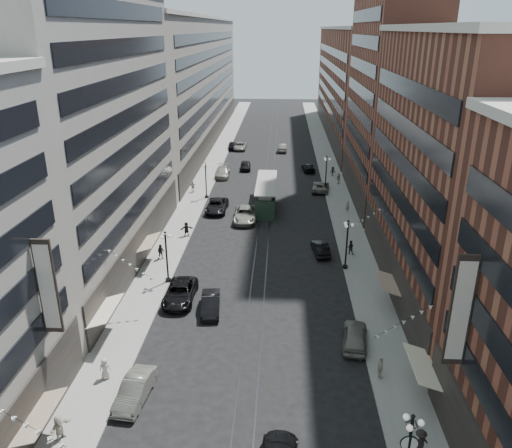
% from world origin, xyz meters
% --- Properties ---
extents(ground, '(220.00, 220.00, 0.00)m').
position_xyz_m(ground, '(0.00, 60.00, 0.00)').
color(ground, black).
rests_on(ground, ground).
extents(sidewalk_west, '(4.00, 180.00, 0.15)m').
position_xyz_m(sidewalk_west, '(-11.00, 70.00, 0.07)').
color(sidewalk_west, gray).
rests_on(sidewalk_west, ground).
extents(sidewalk_east, '(4.00, 180.00, 0.15)m').
position_xyz_m(sidewalk_east, '(11.00, 70.00, 0.07)').
color(sidewalk_east, gray).
rests_on(sidewalk_east, ground).
extents(rail_west, '(0.12, 180.00, 0.02)m').
position_xyz_m(rail_west, '(-0.70, 70.00, 0.01)').
color(rail_west, '#2D2D33').
rests_on(rail_west, ground).
extents(rail_east, '(0.12, 180.00, 0.02)m').
position_xyz_m(rail_east, '(0.70, 70.00, 0.01)').
color(rail_east, '#2D2D33').
rests_on(rail_east, ground).
extents(building_west_mid, '(8.00, 36.00, 28.00)m').
position_xyz_m(building_west_mid, '(-17.00, 33.00, 14.00)').
color(building_west_mid, gray).
rests_on(building_west_mid, ground).
extents(building_west_far, '(8.00, 90.00, 26.00)m').
position_xyz_m(building_west_far, '(-17.00, 96.00, 13.00)').
color(building_west_far, gray).
rests_on(building_west_far, ground).
extents(building_east_mid, '(8.00, 30.00, 24.00)m').
position_xyz_m(building_east_mid, '(17.00, 28.00, 12.00)').
color(building_east_mid, brown).
rests_on(building_east_mid, ground).
extents(building_east_tower, '(8.00, 26.00, 42.00)m').
position_xyz_m(building_east_tower, '(17.00, 56.00, 21.00)').
color(building_east_tower, brown).
rests_on(building_east_tower, ground).
extents(building_east_far, '(8.00, 72.00, 24.00)m').
position_xyz_m(building_east_far, '(17.00, 105.00, 12.00)').
color(building_east_far, brown).
rests_on(building_east_far, ground).
extents(lamppost_sw_far, '(1.03, 1.14, 5.52)m').
position_xyz_m(lamppost_sw_far, '(-9.20, 28.00, 3.10)').
color(lamppost_sw_far, black).
rests_on(lamppost_sw_far, sidewalk_west).
extents(lamppost_sw_mid, '(1.03, 1.14, 5.52)m').
position_xyz_m(lamppost_sw_mid, '(-9.20, 55.00, 3.10)').
color(lamppost_sw_mid, black).
rests_on(lamppost_sw_mid, sidewalk_west).
extents(lamppost_se_far, '(1.03, 1.14, 5.52)m').
position_xyz_m(lamppost_se_far, '(9.20, 32.00, 3.10)').
color(lamppost_se_far, black).
rests_on(lamppost_se_far, sidewalk_east).
extents(lamppost_se_mid, '(1.03, 1.14, 5.52)m').
position_xyz_m(lamppost_se_mid, '(9.20, 60.00, 3.10)').
color(lamppost_se_mid, black).
rests_on(lamppost_se_mid, sidewalk_east).
extents(streetcar, '(2.88, 12.99, 3.59)m').
position_xyz_m(streetcar, '(0.00, 52.27, 1.66)').
color(streetcar, '#213327').
rests_on(streetcar, ground).
extents(car_1, '(2.17, 4.99, 1.60)m').
position_xyz_m(car_1, '(-7.78, 10.84, 0.80)').
color(car_1, '#68675C').
rests_on(car_1, ground).
extents(car_2, '(2.74, 5.93, 1.65)m').
position_xyz_m(car_2, '(-7.27, 24.49, 0.82)').
color(car_2, black).
rests_on(car_2, ground).
extents(car_4, '(2.65, 5.17, 1.68)m').
position_xyz_m(car_4, '(8.40, 18.18, 0.84)').
color(car_4, slate).
rests_on(car_4, ground).
extents(car_5, '(2.09, 4.84, 1.55)m').
position_xyz_m(car_5, '(-4.11, 22.72, 0.77)').
color(car_5, black).
rests_on(car_5, ground).
extents(pedestrian_1, '(0.85, 0.51, 1.68)m').
position_xyz_m(pedestrian_1, '(-10.54, 12.77, 0.99)').
color(pedestrian_1, '#B9AA99').
rests_on(pedestrian_1, sidewalk_west).
extents(pedestrian_2, '(0.90, 0.58, 1.73)m').
position_xyz_m(pedestrian_2, '(-11.12, 33.20, 1.01)').
color(pedestrian_2, black).
rests_on(pedestrian_2, sidewalk_west).
extents(pedestrian_3, '(1.29, 0.93, 1.85)m').
position_xyz_m(pedestrian_3, '(10.78, 6.79, 1.07)').
color(pedestrian_3, black).
rests_on(pedestrian_3, sidewalk_east).
extents(pedestrian_4, '(0.50, 1.04, 1.76)m').
position_xyz_m(pedestrian_4, '(9.69, 13.90, 1.03)').
color(pedestrian_4, '#BEB49E').
rests_on(pedestrian_4, sidewalk_east).
extents(car_7, '(2.90, 6.10, 1.68)m').
position_xyz_m(car_7, '(-6.91, 49.40, 0.84)').
color(car_7, black).
rests_on(car_7, ground).
extents(car_8, '(2.62, 5.98, 1.71)m').
position_xyz_m(car_8, '(-8.12, 66.99, 0.85)').
color(car_8, gray).
rests_on(car_8, ground).
extents(car_9, '(2.33, 4.77, 1.57)m').
position_xyz_m(car_9, '(-8.40, 88.06, 0.78)').
color(car_9, black).
rests_on(car_9, ground).
extents(car_10, '(2.12, 4.63, 1.47)m').
position_xyz_m(car_10, '(6.80, 35.73, 0.74)').
color(car_10, black).
rests_on(car_10, ground).
extents(car_11, '(3.08, 5.63, 1.50)m').
position_xyz_m(car_11, '(8.40, 59.75, 0.75)').
color(car_11, slate).
rests_on(car_11, ground).
extents(car_12, '(2.47, 5.10, 1.43)m').
position_xyz_m(car_12, '(7.00, 71.47, 0.72)').
color(car_12, black).
rests_on(car_12, ground).
extents(car_13, '(2.12, 4.72, 1.58)m').
position_xyz_m(car_13, '(-4.45, 71.89, 0.79)').
color(car_13, black).
rests_on(car_13, ground).
extents(car_14, '(1.97, 5.02, 1.63)m').
position_xyz_m(car_14, '(2.36, 86.81, 0.81)').
color(car_14, '#68655D').
rests_on(car_14, ground).
extents(pedestrian_5, '(1.70, 1.07, 1.78)m').
position_xyz_m(pedestrian_5, '(-9.50, 40.01, 1.04)').
color(pedestrian_5, black).
rests_on(pedestrian_5, sidewalk_west).
extents(pedestrian_6, '(1.14, 0.77, 1.78)m').
position_xyz_m(pedestrian_6, '(-11.72, 57.61, 1.04)').
color(pedestrian_6, '#B0A792').
rests_on(pedestrian_6, sidewalk_west).
extents(pedestrian_7, '(0.84, 0.51, 1.66)m').
position_xyz_m(pedestrian_7, '(10.16, 35.65, 0.98)').
color(pedestrian_7, black).
rests_on(pedestrian_7, sidewalk_east).
extents(pedestrian_8, '(0.71, 0.57, 1.69)m').
position_xyz_m(pedestrian_8, '(11.50, 49.94, 0.99)').
color(pedestrian_8, '#A49A88').
rests_on(pedestrian_8, sidewalk_east).
extents(pedestrian_9, '(1.14, 0.76, 1.63)m').
position_xyz_m(pedestrian_9, '(11.09, 68.02, 0.97)').
color(pedestrian_9, black).
rests_on(pedestrian_9, sidewalk_east).
extents(car_extra_0, '(2.49, 5.36, 1.49)m').
position_xyz_m(car_extra_0, '(-6.80, 88.02, 0.74)').
color(car_extra_0, slate).
rests_on(car_extra_0, ground).
extents(car_extra_1, '(3.01, 6.42, 1.77)m').
position_xyz_m(car_extra_1, '(-2.62, 45.94, 0.89)').
color(car_extra_1, gray).
rests_on(car_extra_1, ground).
extents(pedestrian_extra_0, '(1.09, 1.69, 1.77)m').
position_xyz_m(pedestrian_extra_0, '(-11.43, 6.85, 1.03)').
color(pedestrian_extra_0, beige).
rests_on(pedestrian_extra_0, sidewalk_west).
extents(pedestrian_extra_1, '(1.21, 1.10, 1.94)m').
position_xyz_m(pedestrian_extra_1, '(11.62, 63.24, 1.12)').
color(pedestrian_extra_1, beige).
rests_on(pedestrian_extra_1, sidewalk_east).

